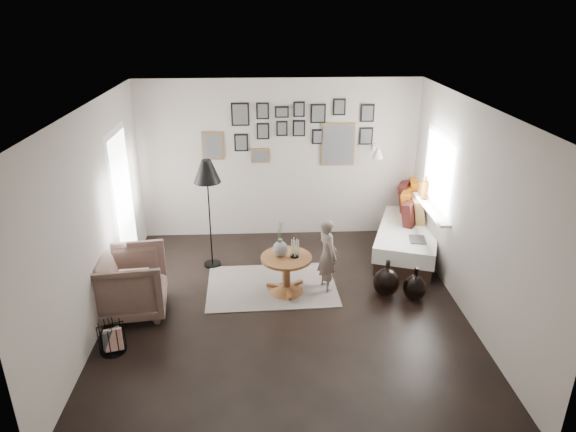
{
  "coord_description": "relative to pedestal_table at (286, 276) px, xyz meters",
  "views": [
    {
      "loc": [
        -0.26,
        -5.63,
        3.65
      ],
      "look_at": [
        0.05,
        0.5,
        1.1
      ],
      "focal_mm": 32.0,
      "sensor_mm": 36.0,
      "label": 1
    }
  ],
  "objects": [
    {
      "name": "magazine_on_daybed",
      "position": [
        1.95,
        0.6,
        0.22
      ],
      "size": [
        0.27,
        0.34,
        0.02
      ],
      "primitive_type": "cube",
      "rotation": [
        0.0,
        0.0,
        -0.17
      ],
      "color": "black",
      "rests_on": "daybed"
    },
    {
      "name": "wall_back",
      "position": [
        -0.02,
        1.96,
        1.05
      ],
      "size": [
        4.5,
        0.0,
        4.5
      ],
      "primitive_type": "plane",
      "rotation": [
        1.57,
        0.0,
        0.0
      ],
      "color": "#A89D93",
      "rests_on": "ground"
    },
    {
      "name": "ground",
      "position": [
        -0.02,
        -0.44,
        -0.25
      ],
      "size": [
        4.8,
        4.8,
        0.0
      ],
      "primitive_type": "plane",
      "color": "black",
      "rests_on": "ground"
    },
    {
      "name": "demijohn_large",
      "position": [
        1.33,
        -0.16,
        -0.05
      ],
      "size": [
        0.35,
        0.35,
        0.52
      ],
      "color": "black",
      "rests_on": "ground"
    },
    {
      "name": "window_right",
      "position": [
        2.15,
        0.9,
        0.68
      ],
      "size": [
        0.15,
        1.32,
        1.3
      ],
      "color": "white",
      "rests_on": "wall_right"
    },
    {
      "name": "demijohn_small",
      "position": [
        1.68,
        -0.28,
        -0.07
      ],
      "size": [
        0.31,
        0.31,
        0.48
      ],
      "color": "black",
      "rests_on": "ground"
    },
    {
      "name": "gallery_wall",
      "position": [
        0.26,
        1.94,
        1.49
      ],
      "size": [
        2.74,
        0.03,
        1.08
      ],
      "color": "brown",
      "rests_on": "wall_back"
    },
    {
      "name": "armchair_cushion",
      "position": [
        -1.96,
        -0.32,
        0.23
      ],
      "size": [
        0.4,
        0.41,
        0.17
      ],
      "primitive_type": "cube",
      "rotation": [
        -0.21,
        0.0,
        0.09
      ],
      "color": "white",
      "rests_on": "armchair"
    },
    {
      "name": "daybed",
      "position": [
        1.98,
        1.25,
        0.07
      ],
      "size": [
        1.49,
        2.17,
        0.99
      ],
      "rotation": [
        0.0,
        0.0,
        -0.34
      ],
      "color": "black",
      "rests_on": "ground"
    },
    {
      "name": "door_left",
      "position": [
        -2.26,
        0.76,
        0.8
      ],
      "size": [
        0.0,
        2.14,
        2.14
      ],
      "color": "white",
      "rests_on": "wall_left"
    },
    {
      "name": "magazine_basket",
      "position": [
        -2.02,
        -1.18,
        -0.07
      ],
      "size": [
        0.37,
        0.37,
        0.35
      ],
      "rotation": [
        0.0,
        0.0,
        0.42
      ],
      "color": "black",
      "rests_on": "ground"
    },
    {
      "name": "ceiling",
      "position": [
        -0.02,
        -0.44,
        2.35
      ],
      "size": [
        4.8,
        4.8,
        0.0
      ],
      "primitive_type": "plane",
      "rotation": [
        3.14,
        0.0,
        0.0
      ],
      "color": "white",
      "rests_on": "wall_back"
    },
    {
      "name": "wall_sconce",
      "position": [
        1.53,
        1.69,
        1.21
      ],
      "size": [
        0.18,
        0.36,
        0.16
      ],
      "color": "white",
      "rests_on": "wall_back"
    },
    {
      "name": "candles",
      "position": [
        0.11,
        0.0,
        0.41
      ],
      "size": [
        0.12,
        0.12,
        0.25
      ],
      "color": "black",
      "rests_on": "pedestal_table"
    },
    {
      "name": "pedestal_table",
      "position": [
        0.0,
        0.0,
        0.0
      ],
      "size": [
        0.68,
        0.68,
        0.54
      ],
      "rotation": [
        0.0,
        0.0,
        0.4
      ],
      "color": "brown",
      "rests_on": "ground"
    },
    {
      "name": "wall_right",
      "position": [
        2.23,
        -0.44,
        1.05
      ],
      "size": [
        0.0,
        4.8,
        4.8
      ],
      "primitive_type": "plane",
      "rotation": [
        1.57,
        0.0,
        -1.57
      ],
      "color": "#A89D93",
      "rests_on": "ground"
    },
    {
      "name": "wall_front",
      "position": [
        -0.02,
        -2.84,
        1.05
      ],
      "size": [
        4.5,
        0.0,
        4.5
      ],
      "primitive_type": "plane",
      "rotation": [
        -1.57,
        0.0,
        0.0
      ],
      "color": "#A89D93",
      "rests_on": "ground"
    },
    {
      "name": "vase",
      "position": [
        -0.08,
        0.02,
        0.44
      ],
      "size": [
        0.2,
        0.2,
        0.49
      ],
      "color": "black",
      "rests_on": "pedestal_table"
    },
    {
      "name": "child",
      "position": [
        0.56,
        0.07,
        0.27
      ],
      "size": [
        0.36,
        0.44,
        1.04
      ],
      "primitive_type": "imported",
      "rotation": [
        0.0,
        0.0,
        1.93
      ],
      "color": "#665A50",
      "rests_on": "ground"
    },
    {
      "name": "rug",
      "position": [
        -0.2,
        0.16,
        -0.24
      ],
      "size": [
        1.82,
        1.3,
        0.01
      ],
      "primitive_type": "cube",
      "rotation": [
        0.0,
        0.0,
        0.03
      ],
      "color": "beige",
      "rests_on": "ground"
    },
    {
      "name": "armchair",
      "position": [
        -1.99,
        -0.37,
        0.16
      ],
      "size": [
        1.0,
        0.98,
        0.82
      ],
      "primitive_type": "imported",
      "rotation": [
        0.0,
        0.0,
        1.7
      ],
      "color": "brown",
      "rests_on": "ground"
    },
    {
      "name": "wall_left",
      "position": [
        -2.27,
        -0.44,
        1.05
      ],
      "size": [
        0.0,
        4.8,
        4.8
      ],
      "primitive_type": "plane",
      "rotation": [
        1.57,
        0.0,
        1.57
      ],
      "color": "#A89D93",
      "rests_on": "ground"
    },
    {
      "name": "floor_lamp",
      "position": [
        -1.07,
        0.84,
        1.17
      ],
      "size": [
        0.38,
        0.38,
        1.64
      ],
      "rotation": [
        0.0,
        0.0,
        0.07
      ],
      "color": "black",
      "rests_on": "ground"
    }
  ]
}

